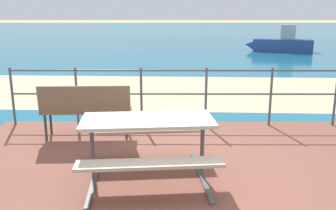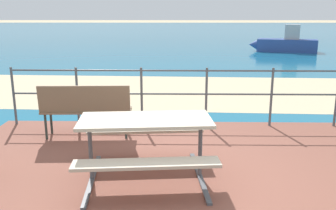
# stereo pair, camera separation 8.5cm
# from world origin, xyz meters

# --- Properties ---
(ground_plane) EXTENTS (240.00, 240.00, 0.00)m
(ground_plane) POSITION_xyz_m (0.00, 0.00, 0.00)
(ground_plane) COLOR tan
(patio_paving) EXTENTS (6.40, 5.20, 0.06)m
(patio_paving) POSITION_xyz_m (0.00, 0.00, 0.03)
(patio_paving) COLOR brown
(patio_paving) RESTS_ON ground
(sea_water) EXTENTS (90.00, 90.00, 0.01)m
(sea_water) POSITION_xyz_m (0.00, 40.00, 0.01)
(sea_water) COLOR #196B8E
(sea_water) RESTS_ON ground
(beach_strip) EXTENTS (54.14, 6.80, 0.01)m
(beach_strip) POSITION_xyz_m (0.00, 5.76, 0.01)
(beach_strip) COLOR beige
(beach_strip) RESTS_ON ground
(picnic_table) EXTENTS (1.71, 1.57, 0.78)m
(picnic_table) POSITION_xyz_m (-0.33, 0.13, 0.65)
(picnic_table) COLOR #BCAD93
(picnic_table) RESTS_ON patio_paving
(park_bench) EXTENTS (1.48, 0.48, 0.90)m
(park_bench) POSITION_xyz_m (-1.44, 1.66, 0.60)
(park_bench) COLOR #7A6047
(park_bench) RESTS_ON patio_paving
(railing_fence) EXTENTS (5.94, 0.04, 1.07)m
(railing_fence) POSITION_xyz_m (0.00, 2.39, 0.73)
(railing_fence) COLOR #4C5156
(railing_fence) RESTS_ON patio_paving
(boat_mid) EXTENTS (3.75, 2.10, 1.49)m
(boat_mid) POSITION_xyz_m (6.16, 16.45, 0.47)
(boat_mid) COLOR #2D478C
(boat_mid) RESTS_ON sea_water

